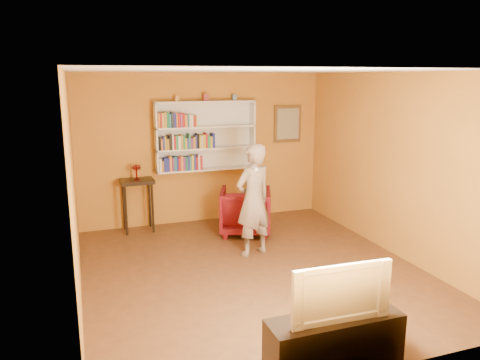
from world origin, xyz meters
The scene contains 16 objects.
room_shell centered at (0.00, 0.00, 1.02)m, with size 5.30×5.80×2.88m.
bookshelf centered at (0.00, 2.41, 1.59)m, with size 1.80×0.29×1.23m.
books_row_lower centered at (-0.47, 2.30, 1.14)m, with size 0.76×0.19×0.27m.
books_row_middle centered at (-0.35, 2.31, 1.51)m, with size 1.00×0.18×0.27m.
books_row_upper centered at (-0.54, 2.30, 1.89)m, with size 0.68×0.18×0.27m.
ornament_left centered at (-0.50, 2.35, 2.26)m, with size 0.07×0.07×0.09m, color #BC7735.
ornament_centre centered at (0.01, 2.35, 2.28)m, with size 0.09×0.09×0.12m, color maroon.
ornament_right centered at (0.54, 2.35, 2.27)m, with size 0.08×0.08×0.11m, color slate.
framed_painting centered at (1.65, 2.46, 1.75)m, with size 0.55×0.05×0.70m.
console_table centered at (-1.25, 2.25, 0.76)m, with size 0.56×0.43×0.92m.
ruby_lustre centered at (-1.25, 2.25, 1.10)m, with size 0.16×0.16×0.26m.
armchair centered at (0.46, 1.53, 0.39)m, with size 0.83×0.86×0.78m, color #48050D.
person centered at (0.24, 0.58, 0.84)m, with size 0.62×0.40×1.69m, color #7E6C5C.
game_remote centered at (0.10, 0.21, 1.39)m, with size 0.04×0.15×0.04m, color white.
tv_cabinet centered at (-0.04, -2.25, 0.23)m, with size 1.30×0.39×0.46m, color black.
television centered at (-0.04, -2.25, 0.74)m, with size 0.96×0.13×0.55m, color black.
Camera 1 is at (-2.17, -5.66, 2.63)m, focal length 35.00 mm.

